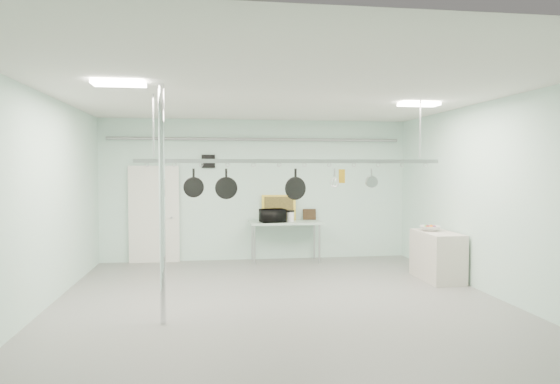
{
  "coord_description": "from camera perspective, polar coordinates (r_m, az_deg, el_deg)",
  "views": [
    {
      "loc": [
        -1.07,
        -7.38,
        2.08
      ],
      "look_at": [
        0.11,
        1.0,
        1.69
      ],
      "focal_mm": 32.0,
      "sensor_mm": 36.0,
      "label": 1
    }
  ],
  "objects": [
    {
      "name": "skillet_left",
      "position": [
        7.68,
        -9.84,
        1.07
      ],
      "size": [
        0.31,
        0.12,
        0.43
      ],
      "primitive_type": null,
      "rotation": [
        0.0,
        0.0,
        0.2
      ],
      "color": "black",
      "rests_on": "pot_rack"
    },
    {
      "name": "skillet_mid",
      "position": [
        7.68,
        -6.17,
        0.93
      ],
      "size": [
        0.34,
        0.07,
        0.47
      ],
      "primitive_type": null,
      "rotation": [
        0.0,
        0.0,
        -0.02
      ],
      "color": "black",
      "rests_on": "pot_rack"
    },
    {
      "name": "skillet_right",
      "position": [
        7.79,
        1.78,
        0.93
      ],
      "size": [
        0.36,
        0.16,
        0.48
      ],
      "primitive_type": null,
      "rotation": [
        0.0,
        0.0,
        0.3
      ],
      "color": "black",
      "rests_on": "pot_rack"
    },
    {
      "name": "whisk",
      "position": [
        7.92,
        6.26,
        1.53
      ],
      "size": [
        0.15,
        0.15,
        0.32
      ],
      "primitive_type": null,
      "rotation": [
        0.0,
        0.0,
        0.0
      ],
      "color": "#ADAEB2",
      "rests_on": "pot_rack"
    },
    {
      "name": "door",
      "position": [
        11.43,
        -14.19,
        -2.6
      ],
      "size": [
        1.1,
        0.1,
        2.2
      ],
      "primitive_type": "cube",
      "color": "silver",
      "rests_on": "floor"
    },
    {
      "name": "side_cabinet",
      "position": [
        9.87,
        17.53,
        -6.97
      ],
      "size": [
        0.6,
        1.2,
        0.9
      ],
      "primitive_type": "cube",
      "color": "beige",
      "rests_on": "floor"
    },
    {
      "name": "conduit_pipe",
      "position": [
        11.35,
        -2.62,
        6.04
      ],
      "size": [
        6.6,
        0.07,
        0.07
      ],
      "primitive_type": "cylinder",
      "rotation": [
        0.0,
        1.57,
        0.0
      ],
      "color": "gray",
      "rests_on": "back_wall"
    },
    {
      "name": "light_panel_right",
      "position": [
        8.77,
        15.58,
        9.64
      ],
      "size": [
        0.65,
        0.3,
        0.05
      ],
      "primitive_type": "cube",
      "color": "white",
      "rests_on": "ceiling"
    },
    {
      "name": "microwave",
      "position": [
        10.99,
        -0.85,
        -2.72
      ],
      "size": [
        0.59,
        0.46,
        0.29
      ],
      "primitive_type": "imported",
      "rotation": [
        0.0,
        0.0,
        3.34
      ],
      "color": "black",
      "rests_on": "prep_table"
    },
    {
      "name": "wall_vent",
      "position": [
        11.35,
        -8.19,
        3.48
      ],
      "size": [
        0.3,
        0.04,
        0.3
      ],
      "primitive_type": "cube",
      "color": "black",
      "rests_on": "back_wall"
    },
    {
      "name": "prep_table",
      "position": [
        11.17,
        0.62,
        -3.76
      ],
      "size": [
        1.6,
        0.7,
        0.91
      ],
      "color": "#ACCBBB",
      "rests_on": "floor"
    },
    {
      "name": "coffee_canister",
      "position": [
        11.12,
        1.2,
        -2.86
      ],
      "size": [
        0.19,
        0.19,
        0.22
      ],
      "primitive_type": "cylinder",
      "rotation": [
        0.0,
        0.0,
        -0.14
      ],
      "color": "white",
      "rests_on": "prep_table"
    },
    {
      "name": "chrome_pole",
      "position": [
        6.82,
        -13.31,
        -1.44
      ],
      "size": [
        0.08,
        0.08,
        3.2
      ],
      "primitive_type": "cylinder",
      "color": "silver",
      "rests_on": "floor"
    },
    {
      "name": "saucepan",
      "position": [
        8.09,
        10.42,
        1.52
      ],
      "size": [
        0.21,
        0.16,
        0.32
      ],
      "primitive_type": null,
      "rotation": [
        0.0,
        0.0,
        0.36
      ],
      "color": "silver",
      "rests_on": "pot_rack"
    },
    {
      "name": "fruit_cluster",
      "position": [
        9.93,
        16.79,
        -3.77
      ],
      "size": [
        0.24,
        0.24,
        0.09
      ],
      "primitive_type": null,
      "color": "#A12B0E",
      "rests_on": "fruit_bowl"
    },
    {
      "name": "painting_large",
      "position": [
        11.42,
        -0.15,
        -1.79
      ],
      "size": [
        0.79,
        0.2,
        0.58
      ],
      "primitive_type": "cube",
      "rotation": [
        -0.14,
        0.0,
        -0.09
      ],
      "color": "gold",
      "rests_on": "prep_table"
    },
    {
      "name": "right_wall",
      "position": [
        8.69,
        23.66,
        -0.73
      ],
      "size": [
        0.02,
        8.0,
        3.2
      ],
      "primitive_type": "cube",
      "color": "silver",
      "rests_on": "floor"
    },
    {
      "name": "painting_small",
      "position": [
        11.55,
        3.38,
        -2.57
      ],
      "size": [
        0.3,
        0.09,
        0.25
      ],
      "primitive_type": "cube",
      "rotation": [
        -0.17,
        0.0,
        -0.03
      ],
      "color": "black",
      "rests_on": "prep_table"
    },
    {
      "name": "ceiling",
      "position": [
        7.54,
        0.22,
        11.13
      ],
      "size": [
        7.0,
        8.0,
        0.02
      ],
      "primitive_type": "cube",
      "color": "silver",
      "rests_on": "back_wall"
    },
    {
      "name": "back_wall",
      "position": [
        11.43,
        -2.65,
        0.24
      ],
      "size": [
        7.0,
        0.02,
        3.2
      ],
      "primitive_type": "cube",
      "color": "silver",
      "rests_on": "floor"
    },
    {
      "name": "fruit_bowl",
      "position": [
        9.94,
        16.78,
        -3.99
      ],
      "size": [
        0.5,
        0.5,
        0.1
      ],
      "primitive_type": "imported",
      "rotation": [
        0.0,
        0.0,
        -0.33
      ],
      "color": "silver",
      "rests_on": "side_cabinet"
    },
    {
      "name": "light_panel_left",
      "position": [
        6.76,
        -17.93,
        11.73
      ],
      "size": [
        0.65,
        0.3,
        0.05
      ],
      "primitive_type": "cube",
      "color": "white",
      "rests_on": "ceiling"
    },
    {
      "name": "grater",
      "position": [
        7.95,
        7.08,
        1.81
      ],
      "size": [
        0.1,
        0.05,
        0.24
      ],
      "primitive_type": null,
      "rotation": [
        0.0,
        0.0,
        -0.28
      ],
      "color": "gold",
      "rests_on": "pot_rack"
    },
    {
      "name": "pot_rack",
      "position": [
        7.78,
        1.37,
        3.76
      ],
      "size": [
        4.8,
        0.06,
        1.0
      ],
      "color": "#B7B7BC",
      "rests_on": "ceiling"
    },
    {
      "name": "floor",
      "position": [
        7.74,
        0.22,
        -12.93
      ],
      "size": [
        8.0,
        8.0,
        0.0
      ],
      "primitive_type": "plane",
      "color": "gray",
      "rests_on": "ground"
    }
  ]
}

